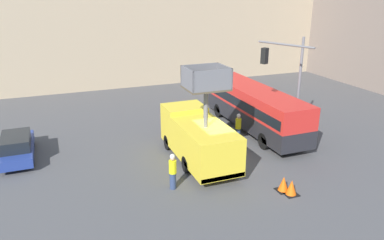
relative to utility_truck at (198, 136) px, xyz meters
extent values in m
plane|color=#4C4C4F|center=(1.00, -0.96, -1.56)|extent=(120.00, 120.00, 0.00)
cube|color=yellow|center=(0.00, 2.25, 0.01)|extent=(2.45, 1.98, 2.30)
cube|color=yellow|center=(0.00, -1.05, -0.12)|extent=(2.45, 4.62, 2.04)
cube|color=red|center=(0.00, -3.31, -0.99)|extent=(2.40, 0.10, 0.24)
cylinder|color=black|center=(-1.08, 2.25, -1.09)|extent=(0.30, 0.93, 0.93)
cylinder|color=black|center=(1.08, 2.25, -1.09)|extent=(0.30, 0.93, 0.93)
cylinder|color=black|center=(-1.08, -1.05, -1.09)|extent=(0.30, 0.93, 0.93)
cylinder|color=black|center=(1.08, -1.05, -1.09)|extent=(0.30, 0.93, 0.93)
cylinder|color=slate|center=(0.00, -1.05, 1.96)|extent=(0.24, 0.24, 2.11)
cube|color=brown|center=(0.00, -1.05, 3.06)|extent=(2.14, 1.79, 0.10)
cube|color=slate|center=(-1.03, -1.05, 3.63)|extent=(0.08, 1.79, 1.05)
cube|color=slate|center=(1.03, -1.05, 3.63)|extent=(0.08, 1.79, 1.05)
cube|color=slate|center=(0.00, -0.20, 3.63)|extent=(2.14, 0.08, 1.05)
cube|color=slate|center=(0.00, -1.91, 3.63)|extent=(2.14, 0.08, 1.05)
cube|color=#232328|center=(5.59, 3.48, -0.54)|extent=(2.46, 10.71, 1.15)
cube|color=red|center=(5.59, 3.48, 0.74)|extent=(2.46, 10.71, 1.41)
cube|color=black|center=(5.59, 3.48, 0.52)|extent=(2.48, 10.29, 0.62)
cylinder|color=black|center=(4.51, 6.80, -1.04)|extent=(0.30, 1.03, 1.03)
cylinder|color=black|center=(6.67, 6.80, -1.04)|extent=(0.30, 1.03, 1.03)
cylinder|color=black|center=(4.51, 0.16, -1.04)|extent=(0.30, 1.03, 1.03)
cylinder|color=black|center=(6.67, 0.16, -1.04)|extent=(0.30, 1.03, 1.03)
cylinder|color=slate|center=(7.72, 1.43, 1.75)|extent=(0.18, 0.18, 6.61)
cylinder|color=slate|center=(5.89, 0.73, 4.75)|extent=(1.52, 3.70, 0.13)
cube|color=black|center=(4.06, 0.03, 4.30)|extent=(0.41, 0.41, 0.90)
sphere|color=red|center=(4.06, 0.03, 4.55)|extent=(0.20, 0.20, 0.20)
cylinder|color=navy|center=(-2.35, -2.48, -1.13)|extent=(0.32, 0.32, 0.86)
cylinder|color=yellow|center=(-2.35, -2.48, -0.36)|extent=(0.38, 0.38, 0.68)
sphere|color=tan|center=(-2.35, -2.48, 0.10)|extent=(0.23, 0.23, 0.23)
sphere|color=white|center=(-2.35, -2.48, 0.20)|extent=(0.24, 0.24, 0.24)
cylinder|color=navy|center=(3.60, 1.90, -1.13)|extent=(0.32, 0.32, 0.86)
cylinder|color=yellow|center=(3.60, 1.90, -0.36)|extent=(0.38, 0.38, 0.68)
sphere|color=tan|center=(3.60, 1.90, 0.09)|extent=(0.23, 0.23, 0.23)
sphere|color=white|center=(3.60, 1.90, 0.20)|extent=(0.24, 0.24, 0.24)
cube|color=black|center=(2.66, -4.66, -1.54)|extent=(0.66, 0.66, 0.03)
cone|color=#F25B0F|center=(2.66, -4.66, -1.18)|extent=(0.53, 0.53, 0.76)
cube|color=black|center=(2.81, -5.11, -1.54)|extent=(0.67, 0.67, 0.03)
cone|color=#F25B0F|center=(2.81, -5.11, -1.17)|extent=(0.54, 0.54, 0.77)
cube|color=navy|center=(-9.71, 4.24, -1.01)|extent=(1.76, 4.75, 0.55)
cube|color=black|center=(-9.71, 4.01, -0.39)|extent=(1.55, 2.61, 0.67)
cylinder|color=black|center=(-10.47, 5.72, -1.24)|extent=(0.22, 0.64, 0.64)
cylinder|color=black|center=(-8.95, 5.72, -1.24)|extent=(0.22, 0.64, 0.64)
cylinder|color=black|center=(-10.47, 2.77, -1.24)|extent=(0.22, 0.64, 0.64)
cylinder|color=black|center=(-8.95, 2.77, -1.24)|extent=(0.22, 0.64, 0.64)
camera|label=1|loc=(-7.47, -18.23, 7.86)|focal=35.00mm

